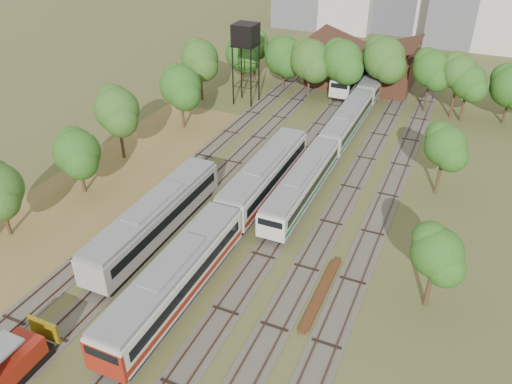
% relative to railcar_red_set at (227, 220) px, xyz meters
% --- Properties ---
extents(ground, '(240.00, 240.00, 0.00)m').
position_rel_railcar_red_set_xyz_m(ground, '(2.00, -11.44, -2.06)').
color(ground, '#475123').
rests_on(ground, ground).
extents(dry_grass_patch, '(14.00, 60.00, 0.04)m').
position_rel_railcar_red_set_xyz_m(dry_grass_patch, '(-16.00, -3.44, -2.04)').
color(dry_grass_patch, brown).
rests_on(dry_grass_patch, ground).
extents(tracks, '(24.60, 80.00, 0.19)m').
position_rel_railcar_red_set_xyz_m(tracks, '(1.33, 13.56, -2.02)').
color(tracks, '#4C473D').
rests_on(tracks, ground).
extents(railcar_red_set, '(3.15, 34.57, 3.90)m').
position_rel_railcar_red_set_xyz_m(railcar_red_set, '(0.00, 0.00, 0.00)').
color(railcar_red_set, black).
rests_on(railcar_red_set, ground).
extents(railcar_green_set, '(2.79, 52.08, 3.45)m').
position_rel_railcar_red_set_xyz_m(railcar_green_set, '(4.00, 26.50, -0.24)').
color(railcar_green_set, black).
rests_on(railcar_green_set, ground).
extents(railcar_rear, '(2.98, 16.08, 3.68)m').
position_rel_railcar_red_set_xyz_m(railcar_rear, '(0.00, 44.50, -0.12)').
color(railcar_rear, black).
rests_on(railcar_rear, ground).
extents(old_grey_coach, '(3.10, 18.00, 3.83)m').
position_rel_railcar_red_set_xyz_m(old_grey_coach, '(-6.00, -2.32, 0.03)').
color(old_grey_coach, black).
rests_on(old_grey_coach, ground).
extents(water_tower, '(3.33, 3.33, 11.50)m').
position_rel_railcar_red_set_xyz_m(water_tower, '(-12.65, 31.42, 7.63)').
color(water_tower, black).
rests_on(water_tower, ground).
extents(rail_pile_near, '(0.57, 8.60, 0.29)m').
position_rel_railcar_red_set_xyz_m(rail_pile_near, '(10.00, -3.80, -1.92)').
color(rail_pile_near, '#593019').
rests_on(rail_pile_near, ground).
extents(rail_pile_far, '(0.55, 8.78, 0.29)m').
position_rel_railcar_red_set_xyz_m(rail_pile_far, '(10.20, -3.34, -1.92)').
color(rail_pile_far, '#593019').
rests_on(rail_pile_far, ground).
extents(maintenance_shed, '(16.45, 11.55, 7.58)m').
position_rel_railcar_red_set_xyz_m(maintenance_shed, '(1.00, 46.54, 0.85)').
color(maintenance_shed, '#3A1C15').
rests_on(maintenance_shed, ground).
extents(tree_band_left, '(8.13, 64.51, 8.94)m').
position_rel_railcar_red_set_xyz_m(tree_band_left, '(-17.90, 14.81, 3.40)').
color(tree_band_left, '#382616').
rests_on(tree_band_left, ground).
extents(tree_band_far, '(47.28, 9.58, 9.68)m').
position_rel_railcar_red_set_xyz_m(tree_band_far, '(4.17, 38.51, 3.84)').
color(tree_band_far, '#382616').
rests_on(tree_band_far, ground).
extents(tree_band_right, '(5.32, 42.82, 7.79)m').
position_rel_railcar_red_set_xyz_m(tree_band_right, '(17.10, 20.65, 3.33)').
color(tree_band_right, '#382616').
rests_on(tree_band_right, ground).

